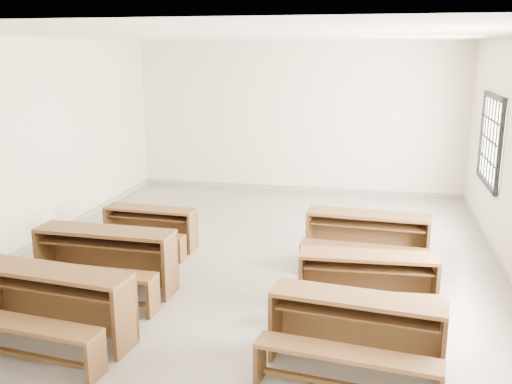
% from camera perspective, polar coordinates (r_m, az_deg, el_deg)
% --- Properties ---
extents(room, '(8.50, 8.50, 3.20)m').
position_cam_1_polar(room, '(8.04, 0.63, 7.90)').
color(room, gray).
rests_on(room, ground).
extents(desk_set_0, '(1.84, 1.09, 0.79)m').
position_cam_1_polar(desk_set_0, '(6.40, -19.90, -10.24)').
color(desk_set_0, brown).
rests_on(desk_set_0, ground).
extents(desk_set_1, '(1.81, 0.97, 0.80)m').
position_cam_1_polar(desk_set_1, '(7.50, -15.00, -6.21)').
color(desk_set_1, brown).
rests_on(desk_set_1, ground).
extents(desk_set_2, '(1.46, 0.80, 0.64)m').
position_cam_1_polar(desk_set_2, '(8.95, -10.63, -3.29)').
color(desk_set_2, brown).
rests_on(desk_set_2, ground).
extents(desk_set_3, '(1.74, 1.04, 0.74)m').
position_cam_1_polar(desk_set_3, '(5.63, 9.90, -13.31)').
color(desk_set_3, brown).
rests_on(desk_set_3, ground).
extents(desk_set_4, '(1.63, 0.92, 0.71)m').
position_cam_1_polar(desk_set_4, '(6.79, 11.07, -8.63)').
color(desk_set_4, brown).
rests_on(desk_set_4, ground).
extents(desk_set_5, '(1.75, 0.98, 0.77)m').
position_cam_1_polar(desk_set_5, '(8.23, 11.03, -4.33)').
color(desk_set_5, brown).
rests_on(desk_set_5, ground).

